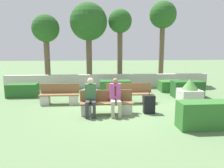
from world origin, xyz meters
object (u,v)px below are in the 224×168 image
tree_leftmost (46,31)px  tree_center_left (89,23)px  bench_front (107,105)px  tree_rightmost (163,18)px  bench_right_side (129,96)px  person_seated_woman (91,95)px  bench_left_side (60,97)px  planter_corner_left (190,93)px  suitcase (149,104)px  tree_center_right (120,25)px  person_seated_man (115,95)px

tree_leftmost → tree_center_left: 2.67m
bench_front → tree_rightmost: bearing=58.7°
bench_right_side → tree_rightmost: size_ratio=0.38×
bench_right_side → person_seated_woman: 2.30m
bench_right_side → bench_front: bearing=-114.2°
bench_left_side → tree_rightmost: (5.83, 4.94, 3.88)m
bench_left_side → tree_leftmost: tree_leftmost is taller
bench_left_side → bench_right_side: same height
bench_front → planter_corner_left: size_ratio=1.74×
planter_corner_left → tree_leftmost: tree_leftmost is taller
bench_left_side → suitcase: size_ratio=1.91×
bench_left_side → tree_center_right: tree_center_right is taller
bench_left_side → tree_rightmost: bearing=49.0°
bench_right_side → person_seated_man: 1.80m
suitcase → tree_center_right: tree_center_right is taller
bench_left_side → person_seated_woman: 2.18m
bench_front → suitcase: size_ratio=2.20×
tree_center_left → tree_rightmost: (4.69, -0.04, 0.36)m
bench_front → planter_corner_left: 3.66m
bench_left_side → person_seated_woman: (1.34, -1.66, 0.42)m
planter_corner_left → suitcase: bearing=-151.6°
person_seated_man → person_seated_woman: person_seated_woman is taller
suitcase → tree_rightmost: tree_rightmost is taller
bench_left_side → suitcase: 3.78m
bench_right_side → tree_rightmost: (2.87, 5.01, 3.87)m
bench_left_side → bench_front: bearing=-30.1°
bench_left_side → bench_right_side: size_ratio=0.83×
bench_left_side → person_seated_man: (2.20, -1.67, 0.40)m
planter_corner_left → bench_left_side: bearing=174.6°
bench_front → suitcase: bearing=-1.7°
person_seated_man → tree_rightmost: 8.30m
person_seated_woman → bench_right_side: bearing=44.5°
bench_front → tree_leftmost: (-3.38, 6.46, 3.03)m
planter_corner_left → tree_leftmost: size_ratio=0.25×
suitcase → tree_leftmost: tree_leftmost is taller
person_seated_man → bench_left_side: bearing=142.8°
bench_front → bench_left_side: (-1.90, 1.53, -0.01)m
bench_left_side → bench_right_side: bearing=7.2°
tree_center_left → planter_corner_left: bearing=-52.1°
suitcase → tree_center_right: size_ratio=0.18×
tree_center_right → bench_right_side: bearing=-91.9°
bench_front → tree_center_left: 7.43m
tree_center_left → bench_right_side: bearing=-70.2°
person_seated_woman → suitcase: person_seated_woman is taller
bench_front → person_seated_man: 0.51m
tree_center_left → tree_rightmost: tree_rightmost is taller
bench_front → person_seated_woman: (-0.56, -0.14, 0.41)m
person_seated_man → suitcase: 1.29m
bench_left_side → tree_center_right: size_ratio=0.35×
tree_center_right → tree_rightmost: (2.70, -0.22, 0.43)m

